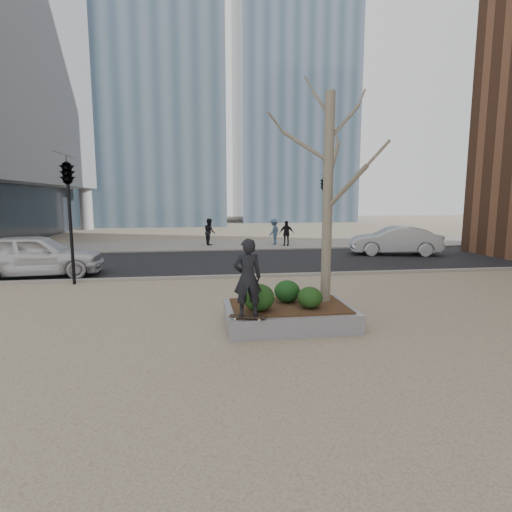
{
  "coord_description": "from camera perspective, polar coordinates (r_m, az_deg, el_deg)",
  "views": [
    {
      "loc": [
        -1.11,
        -9.06,
        3.0
      ],
      "look_at": [
        0.5,
        2.0,
        1.4
      ],
      "focal_mm": 28.0,
      "sensor_mm": 36.0,
      "label": 1
    }
  ],
  "objects": [
    {
      "name": "ground",
      "position": [
        9.61,
        -1.25,
        -10.05
      ],
      "size": [
        120.0,
        120.0,
        0.0
      ],
      "primitive_type": "plane",
      "color": "tan",
      "rests_on": "ground"
    },
    {
      "name": "street",
      "position": [
        19.33,
        -4.88,
        -0.78
      ],
      "size": [
        60.0,
        8.0,
        0.02
      ],
      "primitive_type": "cube",
      "color": "black",
      "rests_on": "ground"
    },
    {
      "name": "far_sidewalk",
      "position": [
        26.25,
        -5.8,
        1.58
      ],
      "size": [
        60.0,
        6.0,
        0.02
      ],
      "primitive_type": "cube",
      "color": "gray",
      "rests_on": "ground"
    },
    {
      "name": "planter",
      "position": [
        9.71,
        4.67,
        -8.49
      ],
      "size": [
        3.0,
        2.0,
        0.45
      ],
      "primitive_type": "cube",
      "color": "gray",
      "rests_on": "ground"
    },
    {
      "name": "planter_mulch",
      "position": [
        9.64,
        4.69,
        -7.1
      ],
      "size": [
        2.7,
        1.7,
        0.04
      ],
      "primitive_type": "cube",
      "color": "#382314",
      "rests_on": "planter"
    },
    {
      "name": "sycamore_tree",
      "position": [
        9.89,
        10.31,
        12.6
      ],
      "size": [
        2.8,
        2.8,
        6.6
      ],
      "primitive_type": null,
      "color": "gray",
      "rests_on": "planter_mulch"
    },
    {
      "name": "shrub_left",
      "position": [
        9.05,
        0.38,
        -5.94
      ],
      "size": [
        0.72,
        0.72,
        0.62
      ],
      "primitive_type": "ellipsoid",
      "color": "#133C15",
      "rests_on": "planter_mulch"
    },
    {
      "name": "shrub_middle",
      "position": [
        9.84,
        4.47,
        -5.04
      ],
      "size": [
        0.64,
        0.64,
        0.54
      ],
      "primitive_type": "ellipsoid",
      "color": "#113716",
      "rests_on": "planter_mulch"
    },
    {
      "name": "shrub_right",
      "position": [
        9.38,
        7.69,
        -5.9
      ],
      "size": [
        0.58,
        0.58,
        0.49
      ],
      "primitive_type": "ellipsoid",
      "color": "#133D14",
      "rests_on": "planter_mulch"
    },
    {
      "name": "skateboard",
      "position": [
        8.62,
        -1.21,
        -8.81
      ],
      "size": [
        0.8,
        0.42,
        0.08
      ],
      "primitive_type": null,
      "rotation": [
        0.0,
        0.0,
        -0.3
      ],
      "color": "black",
      "rests_on": "planter"
    },
    {
      "name": "skateboarder",
      "position": [
        8.4,
        -1.23,
        -3.12
      ],
      "size": [
        0.63,
        0.44,
        1.67
      ],
      "primitive_type": "imported",
      "rotation": [
        0.0,
        0.0,
        3.2
      ],
      "color": "black",
      "rests_on": "skateboard"
    },
    {
      "name": "police_car",
      "position": [
        17.55,
        -28.94,
        0.1
      ],
      "size": [
        5.06,
        2.44,
        1.67
      ],
      "primitive_type": "imported",
      "rotation": [
        0.0,
        0.0,
        1.67
      ],
      "color": "silver",
      "rests_on": "street"
    },
    {
      "name": "car_silver",
      "position": [
        22.74,
        19.21,
        2.12
      ],
      "size": [
        4.92,
        2.72,
        1.54
      ],
      "primitive_type": "imported",
      "rotation": [
        0.0,
        0.0,
        4.46
      ],
      "color": "#ABB0B4",
      "rests_on": "street"
    },
    {
      "name": "car_third",
      "position": [
        28.1,
        32.54,
        2.01
      ],
      "size": [
        4.29,
        2.19,
        1.19
      ],
      "primitive_type": "imported",
      "rotation": [
        0.0,
        0.0,
        4.84
      ],
      "color": "#555761",
      "rests_on": "street"
    },
    {
      "name": "pedestrian_a",
      "position": [
        26.12,
        -6.64,
        3.47
      ],
      "size": [
        0.81,
        0.96,
        1.73
      ],
      "primitive_type": "imported",
      "rotation": [
        0.0,
        0.0,
        1.77
      ],
      "color": "black",
      "rests_on": "far_sidewalk"
    },
    {
      "name": "pedestrian_b",
      "position": [
        26.27,
        2.58,
        3.52
      ],
      "size": [
        1.17,
        1.27,
        1.72
      ],
      "primitive_type": "imported",
      "rotation": [
        0.0,
        0.0,
        4.09
      ],
      "color": "#476680",
      "rests_on": "far_sidewalk"
    },
    {
      "name": "pedestrian_c",
      "position": [
        25.55,
        4.39,
        3.24
      ],
      "size": [
        0.97,
        0.47,
        1.6
      ],
      "primitive_type": "imported",
      "rotation": [
        0.0,
        0.0,
        3.06
      ],
      "color": "black",
      "rests_on": "far_sidewalk"
    },
    {
      "name": "traffic_light_near",
      "position": [
        15.32,
        -25.0,
        4.58
      ],
      "size": [
        0.6,
        2.48,
        4.5
      ],
      "primitive_type": null,
      "color": "black",
      "rests_on": "ground"
    },
    {
      "name": "traffic_light_far",
      "position": [
        24.86,
        9.61,
        6.31
      ],
      "size": [
        0.6,
        2.48,
        4.5
      ],
      "primitive_type": null,
      "color": "black",
      "rests_on": "ground"
    },
    {
      "name": "building_glass_a",
      "position": [
        54.87,
        -14.67,
        28.72
      ],
      "size": [
        16.0,
        16.0,
        45.0
      ],
      "primitive_type": "cube",
      "color": "slate",
      "rests_on": "ground"
    },
    {
      "name": "building_glass_b",
      "position": [
        63.46,
        5.02,
        30.84
      ],
      "size": [
        15.0,
        15.0,
        55.0
      ],
      "primitive_type": "cube",
      "color": "slate",
      "rests_on": "ground"
    }
  ]
}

